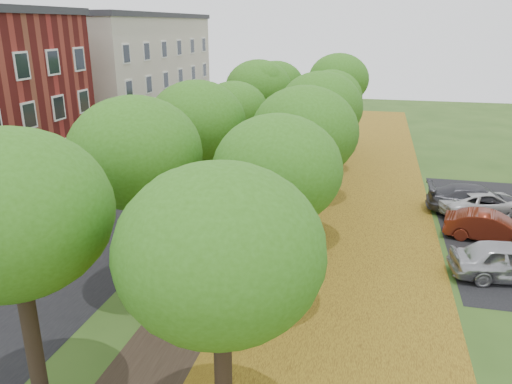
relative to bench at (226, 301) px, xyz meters
The scene contains 11 objects.
street_asphalt 12.57m from the bench, 132.10° to the left, with size 8.00×70.00×0.01m, color black.
footpath 9.38m from the bench, 95.66° to the left, with size 3.20×70.00×0.01m, color black.
leaf_verge 10.18m from the bench, 66.39° to the left, with size 7.50×70.00×0.01m, color #A3801E.
tree_row_west 10.89m from the bench, 108.53° to the left, with size 4.24×34.24×6.96m.
tree_row_east 10.57m from the bench, 79.81° to the left, with size 4.24×34.24×6.96m.
building_cream 33.02m from the bench, 123.27° to the left, with size 10.30×20.30×10.40m.
bench is the anchor object (origin of this frame).
car_silver 11.20m from the bench, 25.87° to the left, with size 1.81×4.49×1.53m, color #A9A9AE.
car_red 13.30m from the bench, 40.75° to the left, with size 1.41×4.03×1.33m, color maroon.
car_grey 15.87m from the bench, 50.54° to the left, with size 2.07×5.08×1.48m, color #34343A.
car_white 15.87m from the bench, 49.05° to the left, with size 2.25×4.87×1.35m, color silver.
Camera 1 is at (5.42, -8.71, 9.49)m, focal length 35.00 mm.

